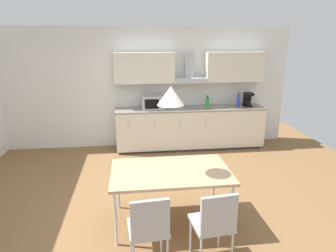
{
  "coord_description": "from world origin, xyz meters",
  "views": [
    {
      "loc": [
        -0.1,
        -3.77,
        2.32
      ],
      "look_at": [
        0.45,
        0.7,
        1.0
      ],
      "focal_mm": 32.0,
      "sensor_mm": 36.0,
      "label": 1
    }
  ],
  "objects_px": {
    "microwave": "(153,102)",
    "bottle_green": "(207,102)",
    "chair_near_left": "(149,226)",
    "pendant_lamp": "(171,96)",
    "bottle_blue": "(238,100)",
    "coffee_maker": "(248,99)",
    "dining_table": "(171,173)",
    "chair_near_right": "(215,221)",
    "bottle_white": "(177,103)"
  },
  "relations": [
    {
      "from": "microwave",
      "to": "bottle_green",
      "type": "distance_m",
      "value": 1.18
    },
    {
      "from": "chair_near_left",
      "to": "pendant_lamp",
      "type": "height_order",
      "value": "pendant_lamp"
    },
    {
      "from": "microwave",
      "to": "bottle_blue",
      "type": "height_order",
      "value": "bottle_blue"
    },
    {
      "from": "coffee_maker",
      "to": "dining_table",
      "type": "height_order",
      "value": "coffee_maker"
    },
    {
      "from": "microwave",
      "to": "bottle_green",
      "type": "relative_size",
      "value": 1.94
    },
    {
      "from": "chair_near_left",
      "to": "pendant_lamp",
      "type": "distance_m",
      "value": 1.46
    },
    {
      "from": "chair_near_right",
      "to": "pendant_lamp",
      "type": "bearing_deg",
      "value": 112.21
    },
    {
      "from": "bottle_blue",
      "to": "pendant_lamp",
      "type": "height_order",
      "value": "pendant_lamp"
    },
    {
      "from": "coffee_maker",
      "to": "chair_near_right",
      "type": "bearing_deg",
      "value": -115.54
    },
    {
      "from": "microwave",
      "to": "coffee_maker",
      "type": "bearing_deg",
      "value": 0.73
    },
    {
      "from": "chair_near_left",
      "to": "microwave",
      "type": "bearing_deg",
      "value": 84.96
    },
    {
      "from": "dining_table",
      "to": "chair_near_right",
      "type": "bearing_deg",
      "value": -67.79
    },
    {
      "from": "microwave",
      "to": "pendant_lamp",
      "type": "bearing_deg",
      "value": -89.74
    },
    {
      "from": "bottle_white",
      "to": "microwave",
      "type": "bearing_deg",
      "value": -177.36
    },
    {
      "from": "bottle_white",
      "to": "bottle_green",
      "type": "relative_size",
      "value": 1.03
    },
    {
      "from": "bottle_green",
      "to": "dining_table",
      "type": "height_order",
      "value": "bottle_green"
    },
    {
      "from": "chair_near_right",
      "to": "chair_near_left",
      "type": "xyz_separation_m",
      "value": [
        -0.67,
        -0.0,
        0.0
      ]
    },
    {
      "from": "bottle_blue",
      "to": "chair_near_left",
      "type": "bearing_deg",
      "value": -121.22
    },
    {
      "from": "coffee_maker",
      "to": "pendant_lamp",
      "type": "bearing_deg",
      "value": -126.81
    },
    {
      "from": "bottle_white",
      "to": "bottle_blue",
      "type": "relative_size",
      "value": 0.81
    },
    {
      "from": "coffee_maker",
      "to": "bottle_blue",
      "type": "distance_m",
      "value": 0.23
    },
    {
      "from": "coffee_maker",
      "to": "dining_table",
      "type": "xyz_separation_m",
      "value": [
        -2.06,
        -2.76,
        -0.36
      ]
    },
    {
      "from": "coffee_maker",
      "to": "bottle_green",
      "type": "xyz_separation_m",
      "value": [
        -0.9,
        0.03,
        -0.04
      ]
    },
    {
      "from": "bottle_blue",
      "to": "chair_near_right",
      "type": "distance_m",
      "value": 3.9
    },
    {
      "from": "chair_near_right",
      "to": "pendant_lamp",
      "type": "height_order",
      "value": "pendant_lamp"
    },
    {
      "from": "bottle_green",
      "to": "pendant_lamp",
      "type": "distance_m",
      "value": 3.09
    },
    {
      "from": "bottle_green",
      "to": "pendant_lamp",
      "type": "xyz_separation_m",
      "value": [
        -1.17,
        -2.78,
        0.68
      ]
    },
    {
      "from": "bottle_green",
      "to": "chair_near_right",
      "type": "height_order",
      "value": "bottle_green"
    },
    {
      "from": "microwave",
      "to": "dining_table",
      "type": "xyz_separation_m",
      "value": [
        0.01,
        -2.73,
        -0.35
      ]
    },
    {
      "from": "bottle_blue",
      "to": "dining_table",
      "type": "xyz_separation_m",
      "value": [
        -1.84,
        -2.73,
        -0.34
      ]
    },
    {
      "from": "bottle_green",
      "to": "chair_near_right",
      "type": "relative_size",
      "value": 0.29
    },
    {
      "from": "dining_table",
      "to": "chair_near_left",
      "type": "bearing_deg",
      "value": -111.25
    },
    {
      "from": "bottle_green",
      "to": "chair_near_right",
      "type": "distance_m",
      "value": 3.75
    },
    {
      "from": "microwave",
      "to": "chair_near_right",
      "type": "relative_size",
      "value": 0.55
    },
    {
      "from": "bottle_blue",
      "to": "dining_table",
      "type": "distance_m",
      "value": 3.31
    },
    {
      "from": "bottle_white",
      "to": "dining_table",
      "type": "xyz_separation_m",
      "value": [
        -0.49,
        -2.75,
        -0.32
      ]
    },
    {
      "from": "pendant_lamp",
      "to": "bottle_green",
      "type": "bearing_deg",
      "value": 67.23
    },
    {
      "from": "chair_near_right",
      "to": "bottle_green",
      "type": "bearing_deg",
      "value": 77.19
    },
    {
      "from": "microwave",
      "to": "dining_table",
      "type": "height_order",
      "value": "microwave"
    },
    {
      "from": "microwave",
      "to": "chair_near_right",
      "type": "distance_m",
      "value": 3.63
    },
    {
      "from": "coffee_maker",
      "to": "bottle_white",
      "type": "xyz_separation_m",
      "value": [
        -1.58,
        -0.0,
        -0.04
      ]
    },
    {
      "from": "bottle_green",
      "to": "pendant_lamp",
      "type": "height_order",
      "value": "pendant_lamp"
    },
    {
      "from": "coffee_maker",
      "to": "pendant_lamp",
      "type": "xyz_separation_m",
      "value": [
        -2.06,
        -2.76,
        0.64
      ]
    },
    {
      "from": "coffee_maker",
      "to": "dining_table",
      "type": "bearing_deg",
      "value": -126.81
    },
    {
      "from": "dining_table",
      "to": "chair_near_left",
      "type": "xyz_separation_m",
      "value": [
        -0.33,
        -0.84,
        -0.15
      ]
    },
    {
      "from": "coffee_maker",
      "to": "microwave",
      "type": "bearing_deg",
      "value": -179.27
    },
    {
      "from": "coffee_maker",
      "to": "bottle_white",
      "type": "height_order",
      "value": "coffee_maker"
    },
    {
      "from": "pendant_lamp",
      "to": "bottle_white",
      "type": "bearing_deg",
      "value": 79.96
    },
    {
      "from": "coffee_maker",
      "to": "bottle_green",
      "type": "bearing_deg",
      "value": 178.35
    },
    {
      "from": "bottle_white",
      "to": "pendant_lamp",
      "type": "relative_size",
      "value": 0.8
    }
  ]
}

